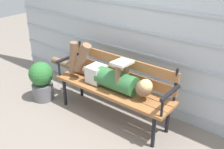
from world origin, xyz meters
TOP-DOWN VIEW (x-y plane):
  - ground_plane at (0.00, 0.00)m, footprint 12.00×12.00m
  - house_siding at (0.00, 0.64)m, footprint 4.58×0.08m
  - park_bench at (-0.00, 0.20)m, footprint 1.57×0.43m
  - reclining_person at (-0.08, 0.14)m, footprint 1.68×0.25m
  - potted_plant at (-1.05, -0.11)m, footprint 0.33×0.33m

SIDE VIEW (x-z plane):
  - ground_plane at x=0.00m, z-range 0.00..0.00m
  - potted_plant at x=-1.05m, z-range 0.02..0.58m
  - park_bench at x=0.00m, z-range 0.06..0.88m
  - reclining_person at x=-0.08m, z-range 0.32..0.83m
  - house_siding at x=0.00m, z-range 0.00..2.39m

